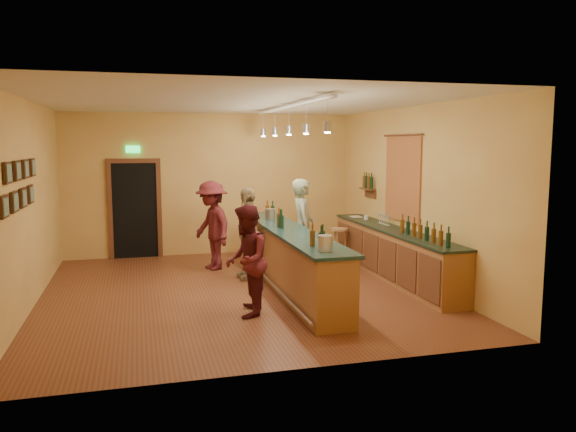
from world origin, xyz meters
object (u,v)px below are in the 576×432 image
object	(u,v)px
customer_b	(248,233)
bartender	(303,227)
back_counter	(393,253)
customer_a	(246,261)
bar_stool	(339,235)
customer_c	(212,225)
tasting_bar	(289,254)

from	to	relation	value
customer_b	bartender	bearing A→B (deg)	90.12
back_counter	customer_a	world-z (taller)	customer_a
back_counter	bartender	bearing A→B (deg)	151.69
customer_b	bar_stool	world-z (taller)	customer_b
back_counter	bar_stool	distance (m)	1.61
bartender	customer_b	distance (m)	1.11
customer_a	customer_c	xyz separation A→B (m)	(-0.08, 3.21, 0.07)
bartender	customer_c	distance (m)	1.85
customer_c	bar_stool	distance (m)	2.67
back_counter	customer_b	bearing A→B (deg)	165.03
customer_a	customer_c	bearing A→B (deg)	-163.39
customer_c	bartender	bearing A→B (deg)	42.58
customer_a	tasting_bar	bearing A→B (deg)	158.51
tasting_bar	customer_c	size ratio (longest dim) A/B	2.86
customer_a	bar_stool	bearing A→B (deg)	155.11
bartender	customer_a	bearing A→B (deg)	158.56
customer_b	customer_c	bearing A→B (deg)	-156.54
tasting_bar	customer_b	size ratio (longest dim) A/B	2.96
customer_c	customer_a	bearing A→B (deg)	-18.88
tasting_bar	customer_a	bearing A→B (deg)	-126.66
customer_a	customer_b	world-z (taller)	customer_b
back_counter	tasting_bar	bearing A→B (deg)	-175.03
customer_a	customer_b	distance (m)	2.30
tasting_bar	customer_c	xyz separation A→B (m)	(-1.10, 1.85, 0.29)
tasting_bar	customer_a	distance (m)	1.72
customer_c	customer_b	bearing A→B (deg)	9.29
customer_a	customer_c	size ratio (longest dim) A/B	0.92
tasting_bar	bartender	world-z (taller)	bartender
customer_b	customer_c	size ratio (longest dim) A/B	0.97
bartender	bar_stool	size ratio (longest dim) A/B	2.46
back_counter	customer_a	bearing A→B (deg)	-153.47
bar_stool	customer_b	bearing A→B (deg)	-158.95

